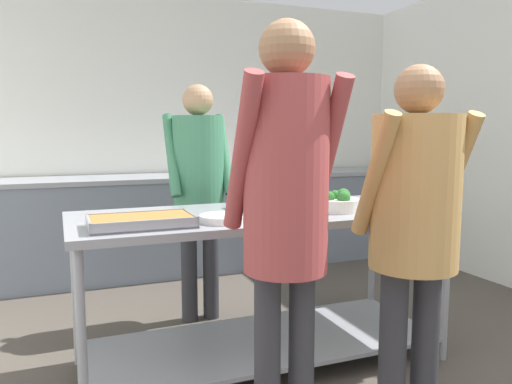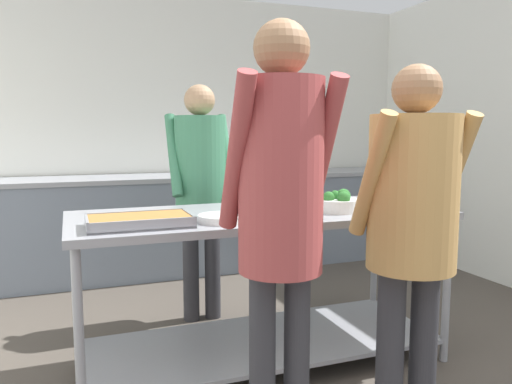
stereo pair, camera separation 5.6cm
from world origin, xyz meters
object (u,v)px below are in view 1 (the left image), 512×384
(guest_serving_left, at_px, (414,210))
(guest_serving_right, at_px, (286,196))
(serving_tray_vegetables, at_px, (266,205))
(broccoli_bowl, at_px, (338,203))
(cook_behind_counter, at_px, (199,177))
(serving_tray_roast, at_px, (141,222))
(sauce_pan, at_px, (404,205))
(water_bottle, at_px, (285,162))
(plate_stack, at_px, (224,218))

(guest_serving_left, bearing_deg, guest_serving_right, -176.15)
(serving_tray_vegetables, bearing_deg, guest_serving_right, -108.36)
(broccoli_bowl, xyz_separation_m, cook_behind_counter, (-0.55, 0.92, 0.09))
(serving_tray_roast, bearing_deg, guest_serving_left, -28.94)
(serving_tray_roast, xyz_separation_m, guest_serving_left, (1.09, -0.60, 0.08))
(sauce_pan, height_order, water_bottle, water_bottle)
(cook_behind_counter, bearing_deg, water_bottle, 45.02)
(water_bottle, bearing_deg, broccoli_bowl, -107.32)
(sauce_pan, xyz_separation_m, cook_behind_counter, (-0.91, 1.05, 0.10))
(guest_serving_left, distance_m, water_bottle, 2.89)
(broccoli_bowl, distance_m, guest_serving_right, 0.98)
(broccoli_bowl, bearing_deg, guest_serving_right, -132.78)
(sauce_pan, relative_size, water_bottle, 1.67)
(broccoli_bowl, height_order, water_bottle, water_bottle)
(plate_stack, bearing_deg, sauce_pan, -2.58)
(water_bottle, bearing_deg, cook_behind_counter, -134.98)
(plate_stack, height_order, sauce_pan, sauce_pan)
(guest_serving_left, height_order, guest_serving_right, guest_serving_right)
(sauce_pan, bearing_deg, guest_serving_right, -150.28)
(guest_serving_left, xyz_separation_m, guest_serving_right, (-0.64, -0.04, 0.10))
(cook_behind_counter, bearing_deg, sauce_pan, -49.01)
(sauce_pan, bearing_deg, broccoli_bowl, 159.65)
(serving_tray_vegetables, distance_m, guest_serving_right, 0.99)
(guest_serving_left, distance_m, guest_serving_right, 0.65)
(sauce_pan, bearing_deg, guest_serving_left, -124.76)
(serving_tray_vegetables, xyz_separation_m, guest_serving_right, (-0.31, -0.92, 0.18))
(serving_tray_vegetables, bearing_deg, cook_behind_counter, 106.27)
(broccoli_bowl, height_order, guest_serving_right, guest_serving_right)
(broccoli_bowl, bearing_deg, serving_tray_vegetables, 148.64)
(guest_serving_right, height_order, water_bottle, guest_serving_right)
(sauce_pan, height_order, cook_behind_counter, cook_behind_counter)
(broccoli_bowl, height_order, sauce_pan, broccoli_bowl)
(cook_behind_counter, distance_m, water_bottle, 1.73)
(plate_stack, height_order, broccoli_bowl, broccoli_bowl)
(plate_stack, bearing_deg, serving_tray_vegetables, 40.54)
(sauce_pan, bearing_deg, plate_stack, 177.42)
(guest_serving_right, xyz_separation_m, cook_behind_counter, (0.10, 1.62, -0.07))
(serving_tray_roast, height_order, guest_serving_right, guest_serving_right)
(serving_tray_vegetables, bearing_deg, broccoli_bowl, -31.36)
(plate_stack, bearing_deg, cook_behind_counter, 81.88)
(guest_serving_left, relative_size, cook_behind_counter, 0.98)
(sauce_pan, height_order, guest_serving_left, guest_serving_left)
(broccoli_bowl, distance_m, guest_serving_left, 0.67)
(guest_serving_left, distance_m, cook_behind_counter, 1.67)
(serving_tray_vegetables, bearing_deg, water_bottle, 62.16)
(water_bottle, bearing_deg, guest_serving_right, -114.92)
(serving_tray_roast, bearing_deg, sauce_pan, -2.61)
(serving_tray_roast, xyz_separation_m, sauce_pan, (1.46, -0.07, 0.01))
(broccoli_bowl, bearing_deg, sauce_pan, -20.35)
(serving_tray_roast, height_order, cook_behind_counter, cook_behind_counter)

